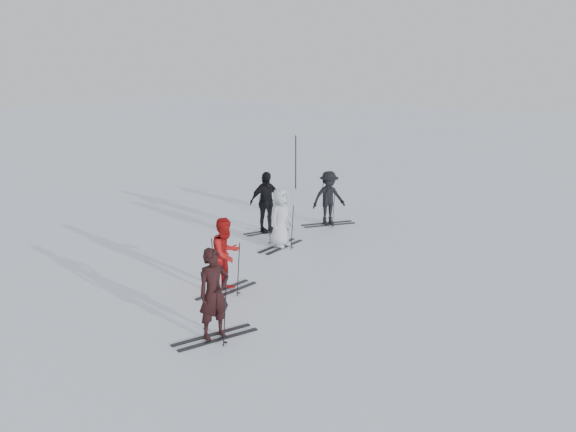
# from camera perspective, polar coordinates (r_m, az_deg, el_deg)

# --- Properties ---
(ground) EXTENTS (120.00, 120.00, 0.00)m
(ground) POSITION_cam_1_polar(r_m,az_deg,el_deg) (17.64, -1.80, -3.79)
(ground) COLOR silver
(ground) RESTS_ON ground
(skier_near_dark) EXTENTS (0.63, 0.76, 1.79)m
(skier_near_dark) POSITION_cam_1_polar(r_m,az_deg,el_deg) (12.50, -6.60, -6.96)
(skier_near_dark) COLOR black
(skier_near_dark) RESTS_ON ground
(skier_red) EXTENTS (0.73, 0.90, 1.75)m
(skier_red) POSITION_cam_1_polar(r_m,az_deg,el_deg) (14.97, -5.56, -3.53)
(skier_red) COLOR #A91313
(skier_red) RESTS_ON ground
(skier_grey) EXTENTS (0.54, 0.83, 1.70)m
(skier_grey) POSITION_cam_1_polar(r_m,az_deg,el_deg) (18.52, -0.67, -0.21)
(skier_grey) COLOR #B8BCC2
(skier_grey) RESTS_ON ground
(skier_uphill_left) EXTENTS (0.88, 1.21, 1.91)m
(skier_uphill_left) POSITION_cam_1_polar(r_m,az_deg,el_deg) (20.11, -1.99, 1.19)
(skier_uphill_left) COLOR black
(skier_uphill_left) RESTS_ON ground
(skier_uphill_far) EXTENTS (1.20, 1.30, 1.76)m
(skier_uphill_far) POSITION_cam_1_polar(r_m,az_deg,el_deg) (21.13, 3.64, 1.56)
(skier_uphill_far) COLOR black
(skier_uphill_far) RESTS_ON ground
(skis_near_dark) EXTENTS (2.02, 1.52, 1.31)m
(skis_near_dark) POSITION_cam_1_polar(r_m,az_deg,el_deg) (12.58, -6.57, -7.98)
(skis_near_dark) COLOR black
(skis_near_dark) RESTS_ON ground
(skis_red) EXTENTS (1.83, 1.08, 1.29)m
(skis_red) POSITION_cam_1_polar(r_m,az_deg,el_deg) (15.04, -5.54, -4.38)
(skis_red) COLOR black
(skis_red) RESTS_ON ground
(skis_grey) EXTENTS (1.83, 0.97, 1.33)m
(skis_grey) POSITION_cam_1_polar(r_m,az_deg,el_deg) (18.56, -0.67, -0.77)
(skis_grey) COLOR black
(skis_grey) RESTS_ON ground
(skis_uphill_left) EXTENTS (1.75, 1.38, 1.13)m
(skis_uphill_left) POSITION_cam_1_polar(r_m,az_deg,el_deg) (20.20, -1.98, 0.11)
(skis_uphill_left) COLOR black
(skis_uphill_left) RESTS_ON ground
(skis_uphill_far) EXTENTS (2.07, 1.89, 1.35)m
(skis_uphill_far) POSITION_cam_1_polar(r_m,az_deg,el_deg) (21.17, 3.63, 1.02)
(skis_uphill_far) COLOR black
(skis_uphill_far) RESTS_ON ground
(piste_marker) EXTENTS (0.06, 0.06, 2.27)m
(piste_marker) POSITION_cam_1_polar(r_m,az_deg,el_deg) (27.14, 0.69, 4.81)
(piste_marker) COLOR black
(piste_marker) RESTS_ON ground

